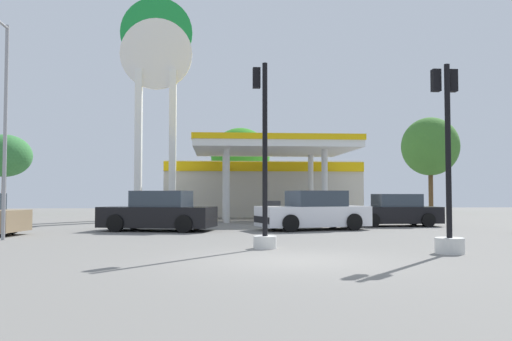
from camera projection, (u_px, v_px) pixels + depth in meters
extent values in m
plane|color=slate|center=(291.00, 260.00, 11.94)|extent=(90.00, 90.00, 0.00)
cube|color=beige|center=(260.00, 190.00, 37.15)|extent=(12.79, 6.98, 3.59)
cube|color=#EAB70C|center=(265.00, 166.00, 33.69)|extent=(12.79, 0.12, 0.60)
cube|color=white|center=(272.00, 149.00, 29.80)|extent=(8.59, 7.37, 0.35)
cube|color=#EAB70C|center=(272.00, 143.00, 29.82)|extent=(8.69, 7.47, 0.30)
cylinder|color=silver|center=(227.00, 186.00, 27.49)|extent=(0.32, 0.32, 3.85)
cylinder|color=silver|center=(325.00, 186.00, 27.89)|extent=(0.32, 0.32, 3.85)
cylinder|color=silver|center=(225.00, 187.00, 31.53)|extent=(0.32, 0.32, 3.85)
cylinder|color=silver|center=(311.00, 187.00, 31.93)|extent=(0.32, 0.32, 3.85)
cube|color=#4C4C51|center=(272.00, 211.00, 29.65)|extent=(0.90, 0.60, 1.10)
cube|color=white|center=(138.00, 144.00, 31.62)|extent=(0.40, 0.56, 8.96)
cube|color=white|center=(173.00, 144.00, 31.78)|extent=(0.40, 0.56, 8.96)
cylinder|color=white|center=(156.00, 54.00, 31.94)|extent=(4.32, 0.22, 4.32)
cylinder|color=#198C38|center=(157.00, 33.00, 32.02)|extent=(4.32, 0.22, 4.32)
cube|color=white|center=(156.00, 43.00, 32.03)|extent=(3.97, 0.08, 0.78)
cylinder|color=black|center=(290.00, 223.00, 20.72)|extent=(0.73, 0.40, 0.69)
cylinder|color=black|center=(273.00, 221.00, 22.47)|extent=(0.73, 0.40, 0.69)
cylinder|color=black|center=(354.00, 222.00, 21.63)|extent=(0.73, 0.40, 0.69)
cylinder|color=black|center=(333.00, 220.00, 23.38)|extent=(0.73, 0.40, 0.69)
cube|color=silver|center=(313.00, 216.00, 22.06)|extent=(4.86, 2.97, 0.82)
cube|color=#2D3842|center=(316.00, 199.00, 22.14)|extent=(2.51, 2.17, 0.69)
cube|color=black|center=(263.00, 220.00, 21.33)|extent=(0.58, 1.78, 0.26)
cylinder|color=black|center=(373.00, 220.00, 23.63)|extent=(0.64, 0.23, 0.63)
cylinder|color=black|center=(361.00, 219.00, 25.31)|extent=(0.64, 0.23, 0.63)
cylinder|color=black|center=(428.00, 220.00, 23.89)|extent=(0.64, 0.23, 0.63)
cylinder|color=black|center=(413.00, 218.00, 25.57)|extent=(0.64, 0.23, 0.63)
cube|color=black|center=(394.00, 215.00, 24.61)|extent=(4.18, 1.83, 0.75)
cube|color=#2D3842|center=(397.00, 201.00, 24.65)|extent=(2.01, 1.59, 0.63)
cube|color=black|center=(351.00, 217.00, 24.40)|extent=(0.16, 1.65, 0.24)
cylinder|color=black|center=(11.00, 225.00, 19.80)|extent=(0.67, 0.32, 0.64)
cylinder|color=black|center=(115.00, 223.00, 20.76)|extent=(0.72, 0.40, 0.69)
cylinder|color=black|center=(134.00, 221.00, 22.57)|extent=(0.72, 0.40, 0.69)
cylinder|color=black|center=(184.00, 224.00, 20.27)|extent=(0.72, 0.40, 0.69)
cylinder|color=black|center=(197.00, 221.00, 22.09)|extent=(0.72, 0.40, 0.69)
cube|color=black|center=(158.00, 217.00, 21.43)|extent=(4.83, 2.95, 0.81)
cube|color=#2D3842|center=(162.00, 199.00, 21.43)|extent=(2.49, 2.15, 0.69)
cube|color=black|center=(107.00, 219.00, 21.81)|extent=(0.57, 1.77, 0.26)
cylinder|color=silver|center=(265.00, 242.00, 14.49)|extent=(0.64, 0.64, 0.34)
cylinder|color=black|center=(265.00, 149.00, 14.60)|extent=(0.14, 0.14, 4.78)
cube|color=black|center=(257.00, 78.00, 14.84)|extent=(0.21, 0.20, 0.57)
sphere|color=red|center=(256.00, 73.00, 14.97)|extent=(0.15, 0.15, 0.15)
sphere|color=#D89E0C|center=(256.00, 79.00, 14.96)|extent=(0.15, 0.15, 0.15)
sphere|color=green|center=(256.00, 85.00, 14.95)|extent=(0.15, 0.15, 0.15)
cylinder|color=silver|center=(450.00, 246.00, 13.24)|extent=(0.72, 0.72, 0.39)
cylinder|color=black|center=(448.00, 150.00, 13.35)|extent=(0.14, 0.14, 4.38)
cube|color=black|center=(436.00, 80.00, 13.57)|extent=(0.21, 0.20, 0.57)
sphere|color=red|center=(434.00, 75.00, 13.70)|extent=(0.15, 0.15, 0.15)
sphere|color=#D89E0C|center=(434.00, 81.00, 13.69)|extent=(0.15, 0.15, 0.15)
sphere|color=green|center=(434.00, 88.00, 13.68)|extent=(0.15, 0.15, 0.15)
cube|color=black|center=(453.00, 81.00, 13.60)|extent=(0.21, 0.20, 0.57)
sphere|color=red|center=(450.00, 75.00, 13.73)|extent=(0.15, 0.15, 0.15)
sphere|color=#D89E0C|center=(450.00, 82.00, 13.73)|extent=(0.15, 0.15, 0.15)
sphere|color=green|center=(451.00, 89.00, 13.72)|extent=(0.15, 0.15, 0.15)
cylinder|color=brown|center=(4.00, 195.00, 38.38)|extent=(0.30, 0.30, 2.84)
ellipsoid|color=#357639|center=(5.00, 156.00, 38.50)|extent=(3.84, 3.84, 3.08)
cylinder|color=brown|center=(240.00, 196.00, 38.78)|extent=(0.24, 0.24, 2.67)
ellipsoid|color=#2F8220|center=(240.00, 156.00, 38.91)|extent=(4.32, 4.32, 4.09)
cylinder|color=brown|center=(431.00, 190.00, 41.95)|extent=(0.36, 0.36, 3.58)
ellipsoid|color=#3B722B|center=(430.00, 146.00, 42.10)|extent=(4.51, 4.51, 4.61)
cylinder|color=gray|center=(5.00, 132.00, 17.31)|extent=(0.12, 0.12, 7.05)
cylinder|color=gray|center=(0.00, 22.00, 16.87)|extent=(0.09, 1.20, 0.09)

